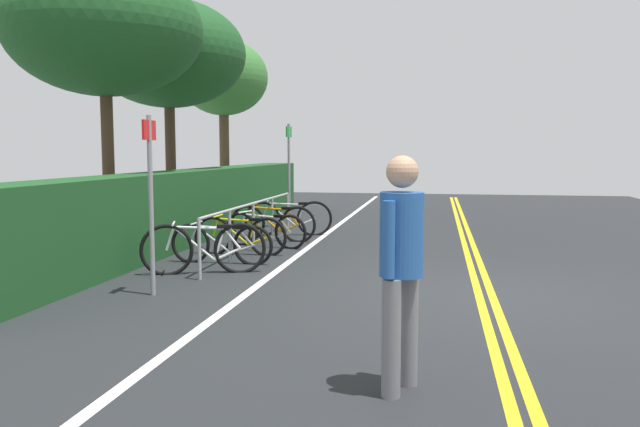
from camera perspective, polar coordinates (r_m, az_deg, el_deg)
name	(u,v)px	position (r m, az deg, el deg)	size (l,w,h in m)	color
ground_plane	(485,297)	(8.23, 14.53, -7.25)	(37.41, 13.53, 0.05)	#232628
centre_line_yellow_inner	(492,295)	(8.24, 15.09, -7.07)	(33.67, 0.10, 0.00)	gold
centre_line_yellow_outer	(479,295)	(8.22, 13.97, -7.06)	(33.67, 0.10, 0.00)	gold
bike_lane_stripe_white	(257,286)	(8.53, -5.68, -6.46)	(33.67, 0.12, 0.00)	white
bike_rack	(253,215)	(11.45, -5.97, -0.17)	(5.33, 0.05, 0.87)	#9EA0A5
bicycle_0	(204,249)	(9.44, -10.32, -3.09)	(0.70, 1.73, 0.78)	black
bicycle_1	(222,244)	(10.26, -8.76, -2.67)	(0.46, 1.70, 0.68)	black
bicycle_2	(240,236)	(11.07, -7.13, -1.97)	(0.46, 1.66, 0.71)	black
bicycle_3	(265,230)	(11.90, -4.90, -1.47)	(0.60, 1.68, 0.68)	black
bicycle_4	(273,223)	(12.70, -4.23, -0.86)	(0.46, 1.79, 0.75)	black
bicycle_5	(289,218)	(13.48, -2.80, -0.43)	(0.59, 1.80, 0.77)	black
pedestrian	(401,257)	(4.72, 7.26, -3.83)	(0.46, 0.32, 1.75)	slate
sign_post_near	(151,188)	(8.08, -14.88, 2.24)	(0.36, 0.06, 2.21)	gray
sign_post_far	(289,166)	(14.71, -2.79, 4.25)	(0.36, 0.06, 2.39)	gray
hedge_backdrop	(197,204)	(13.38, -10.92, 0.88)	(14.28, 0.85, 1.40)	#1C4C21
tree_mid	(104,30)	(12.45, -18.70, 15.21)	(3.50, 3.50, 5.10)	#473323
tree_far_right	(168,54)	(14.77, -13.37, 13.63)	(3.38, 3.38, 5.06)	#473323
tree_extra	(223,79)	(18.52, -8.61, 11.79)	(2.50, 2.50, 4.88)	brown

